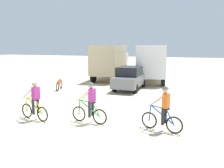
% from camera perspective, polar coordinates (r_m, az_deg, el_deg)
% --- Properties ---
extents(ground_plane, '(120.00, 120.00, 0.00)m').
position_cam_1_polar(ground_plane, '(10.39, -8.78, -9.48)').
color(ground_plane, beige).
extents(box_truck_tan_camper, '(2.97, 6.94, 3.35)m').
position_cam_1_polar(box_truck_tan_camper, '(23.26, -0.38, 5.74)').
color(box_truck_tan_camper, '#CCB78E').
rests_on(box_truck_tan_camper, ground).
extents(box_truck_avon_van, '(3.35, 7.03, 3.35)m').
position_cam_1_polar(box_truck_avon_van, '(22.07, 9.59, 5.42)').
color(box_truck_avon_van, white).
rests_on(box_truck_avon_van, ground).
extents(sedan_parked, '(1.82, 4.22, 1.76)m').
position_cam_1_polar(sedan_parked, '(17.94, 4.29, 1.46)').
color(sedan_parked, slate).
rests_on(sedan_parked, ground).
extents(cyclist_orange_shirt, '(1.70, 0.59, 1.82)m').
position_cam_1_polar(cyclist_orange_shirt, '(11.11, -18.20, -4.07)').
color(cyclist_orange_shirt, black).
rests_on(cyclist_orange_shirt, ground).
extents(cyclist_cowboy_hat, '(1.73, 0.52, 1.82)m').
position_cam_1_polar(cyclist_cowboy_hat, '(10.17, -5.32, -4.85)').
color(cyclist_cowboy_hat, black).
rests_on(cyclist_cowboy_hat, ground).
extents(cyclist_near_camera, '(1.69, 0.63, 1.82)m').
position_cam_1_polar(cyclist_near_camera, '(9.39, 12.29, -6.24)').
color(cyclist_near_camera, black).
rests_on(cyclist_near_camera, ground).
extents(bicycle_spare, '(0.69, 1.66, 0.97)m').
position_cam_1_polar(bicycle_spare, '(18.16, -12.65, -0.19)').
color(bicycle_spare, black).
rests_on(bicycle_spare, ground).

